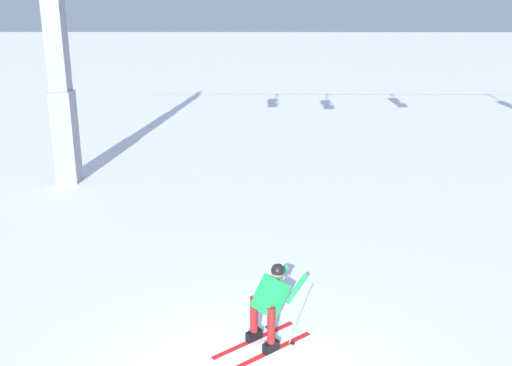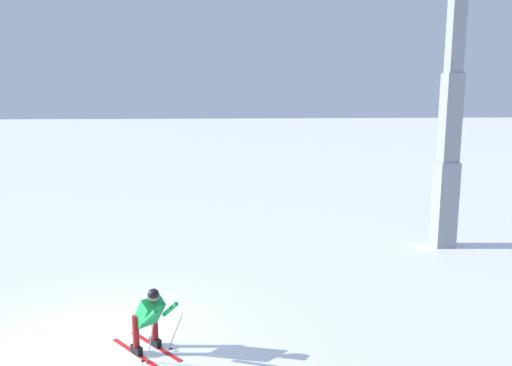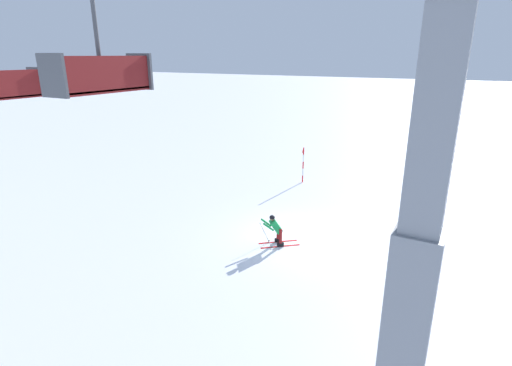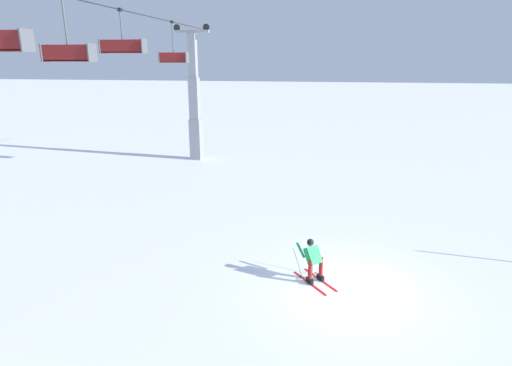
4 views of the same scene
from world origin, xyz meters
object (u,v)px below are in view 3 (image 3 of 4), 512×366
object	(u,v)px
chairlift_seat_nearest	(104,73)
trail_marker_pole	(303,164)
skier_carving_main	(276,228)
lift_tower_near	(402,359)

from	to	relation	value
chairlift_seat_nearest	trail_marker_pole	world-z (taller)	chairlift_seat_nearest
skier_carving_main	trail_marker_pole	xyz separation A→B (m)	(2.34, -8.65, 0.44)
lift_tower_near	trail_marker_pole	world-z (taller)	lift_tower_near
lift_tower_near	chairlift_seat_nearest	xyz separation A→B (m)	(5.03, 0.00, 3.52)
skier_carving_main	trail_marker_pole	bearing A→B (deg)	-74.84
skier_carving_main	lift_tower_near	distance (m)	11.53
lift_tower_near	chairlift_seat_nearest	bearing A→B (deg)	0.00
skier_carving_main	chairlift_seat_nearest	xyz separation A→B (m)	(-1.28, 9.13, 6.68)
skier_carving_main	lift_tower_near	size ratio (longest dim) A/B	0.18
chairlift_seat_nearest	trail_marker_pole	size ratio (longest dim) A/B	0.88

